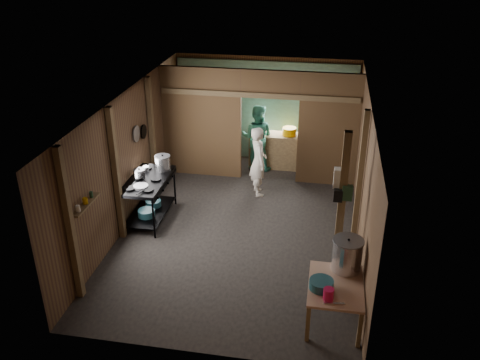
% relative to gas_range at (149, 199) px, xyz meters
% --- Properties ---
extents(floor, '(4.50, 7.00, 0.00)m').
position_rel_gas_range_xyz_m(floor, '(1.88, 0.07, -0.45)').
color(floor, black).
rests_on(floor, ground).
extents(ceiling, '(4.50, 7.00, 0.00)m').
position_rel_gas_range_xyz_m(ceiling, '(1.88, 0.07, 2.15)').
color(ceiling, black).
rests_on(ceiling, ground).
extents(wall_back, '(4.50, 0.00, 2.60)m').
position_rel_gas_range_xyz_m(wall_back, '(1.88, 3.57, 0.85)').
color(wall_back, brown).
rests_on(wall_back, ground).
extents(wall_front, '(4.50, 0.00, 2.60)m').
position_rel_gas_range_xyz_m(wall_front, '(1.88, -3.43, 0.85)').
color(wall_front, brown).
rests_on(wall_front, ground).
extents(wall_left, '(0.00, 7.00, 2.60)m').
position_rel_gas_range_xyz_m(wall_left, '(-0.37, 0.07, 0.85)').
color(wall_left, brown).
rests_on(wall_left, ground).
extents(wall_right, '(0.00, 7.00, 2.60)m').
position_rel_gas_range_xyz_m(wall_right, '(4.13, 0.07, 0.85)').
color(wall_right, brown).
rests_on(wall_right, ground).
extents(partition_left, '(1.85, 0.10, 2.60)m').
position_rel_gas_range_xyz_m(partition_left, '(0.55, 2.27, 0.85)').
color(partition_left, brown).
rests_on(partition_left, floor).
extents(partition_right, '(1.35, 0.10, 2.60)m').
position_rel_gas_range_xyz_m(partition_right, '(3.46, 2.27, 0.85)').
color(partition_right, brown).
rests_on(partition_right, floor).
extents(partition_header, '(1.30, 0.10, 0.60)m').
position_rel_gas_range_xyz_m(partition_header, '(2.13, 2.27, 1.85)').
color(partition_header, brown).
rests_on(partition_header, wall_back).
extents(turquoise_panel, '(4.40, 0.06, 2.50)m').
position_rel_gas_range_xyz_m(turquoise_panel, '(1.88, 3.51, 0.80)').
color(turquoise_panel, '#649D99').
rests_on(turquoise_panel, wall_back).
extents(back_counter, '(1.20, 0.50, 0.85)m').
position_rel_gas_range_xyz_m(back_counter, '(2.18, 3.02, -0.02)').
color(back_counter, olive).
rests_on(back_counter, floor).
extents(wall_clock, '(0.20, 0.03, 0.20)m').
position_rel_gas_range_xyz_m(wall_clock, '(2.13, 3.47, 1.45)').
color(wall_clock, silver).
rests_on(wall_clock, wall_back).
extents(post_left_a, '(0.10, 0.12, 2.60)m').
position_rel_gas_range_xyz_m(post_left_a, '(-0.30, -2.53, 0.85)').
color(post_left_a, olive).
rests_on(post_left_a, floor).
extents(post_left_b, '(0.10, 0.12, 2.60)m').
position_rel_gas_range_xyz_m(post_left_b, '(-0.30, -0.73, 0.85)').
color(post_left_b, olive).
rests_on(post_left_b, floor).
extents(post_left_c, '(0.10, 0.12, 2.60)m').
position_rel_gas_range_xyz_m(post_left_c, '(-0.30, 1.27, 0.85)').
color(post_left_c, olive).
rests_on(post_left_c, floor).
extents(post_right, '(0.10, 0.12, 2.60)m').
position_rel_gas_range_xyz_m(post_right, '(4.06, -0.13, 0.85)').
color(post_right, olive).
rests_on(post_right, floor).
extents(post_free, '(0.12, 0.12, 2.60)m').
position_rel_gas_range_xyz_m(post_free, '(3.73, -1.23, 0.85)').
color(post_free, olive).
rests_on(post_free, floor).
extents(cross_beam, '(4.40, 0.12, 0.12)m').
position_rel_gas_range_xyz_m(cross_beam, '(1.88, 2.22, 1.60)').
color(cross_beam, olive).
rests_on(cross_beam, wall_left).
extents(pan_lid_big, '(0.03, 0.34, 0.34)m').
position_rel_gas_range_xyz_m(pan_lid_big, '(-0.33, 0.47, 1.20)').
color(pan_lid_big, gray).
rests_on(pan_lid_big, wall_left).
extents(pan_lid_small, '(0.03, 0.30, 0.30)m').
position_rel_gas_range_xyz_m(pan_lid_small, '(-0.33, 0.87, 1.10)').
color(pan_lid_small, black).
rests_on(pan_lid_small, wall_left).
extents(wall_shelf, '(0.14, 0.80, 0.03)m').
position_rel_gas_range_xyz_m(wall_shelf, '(-0.27, -2.03, 0.95)').
color(wall_shelf, olive).
rests_on(wall_shelf, wall_left).
extents(jar_white, '(0.07, 0.07, 0.10)m').
position_rel_gas_range_xyz_m(jar_white, '(-0.27, -2.28, 1.02)').
color(jar_white, silver).
rests_on(jar_white, wall_shelf).
extents(jar_yellow, '(0.08, 0.08, 0.10)m').
position_rel_gas_range_xyz_m(jar_yellow, '(-0.27, -2.03, 1.02)').
color(jar_yellow, '#BE8100').
rests_on(jar_yellow, wall_shelf).
extents(jar_green, '(0.06, 0.06, 0.10)m').
position_rel_gas_range_xyz_m(jar_green, '(-0.27, -1.81, 1.02)').
color(jar_green, '#22452B').
rests_on(jar_green, wall_shelf).
extents(bag_white, '(0.22, 0.15, 0.32)m').
position_rel_gas_range_xyz_m(bag_white, '(3.68, -1.15, 1.33)').
color(bag_white, silver).
rests_on(bag_white, post_free).
extents(bag_green, '(0.16, 0.12, 0.24)m').
position_rel_gas_range_xyz_m(bag_green, '(3.80, -1.29, 1.15)').
color(bag_green, '#22452B').
rests_on(bag_green, post_free).
extents(bag_black, '(0.14, 0.10, 0.20)m').
position_rel_gas_range_xyz_m(bag_black, '(3.66, -1.31, 1.10)').
color(bag_black, black).
rests_on(bag_black, post_free).
extents(gas_range, '(0.78, 1.51, 0.89)m').
position_rel_gas_range_xyz_m(gas_range, '(0.00, 0.00, 0.00)').
color(gas_range, black).
rests_on(gas_range, floor).
extents(prep_table, '(0.80, 1.10, 0.65)m').
position_rel_gas_range_xyz_m(prep_table, '(3.71, -2.41, -0.12)').
color(prep_table, tan).
rests_on(prep_table, floor).
extents(stove_pot_large, '(0.40, 0.40, 0.33)m').
position_rel_gas_range_xyz_m(stove_pot_large, '(0.17, 0.49, 0.59)').
color(stove_pot_large, silver).
rests_on(stove_pot_large, gas_range).
extents(stove_pot_med, '(0.24, 0.24, 0.20)m').
position_rel_gas_range_xyz_m(stove_pot_med, '(-0.17, 0.03, 0.53)').
color(stove_pot_med, silver).
rests_on(stove_pot_med, gas_range).
extents(stove_saucepan, '(0.19, 0.19, 0.09)m').
position_rel_gas_range_xyz_m(stove_saucepan, '(-0.17, 0.38, 0.49)').
color(stove_saucepan, silver).
rests_on(stove_saucepan, gas_range).
extents(frying_pan, '(0.44, 0.57, 0.07)m').
position_rel_gas_range_xyz_m(frying_pan, '(0.00, -0.37, 0.47)').
color(frying_pan, gray).
rests_on(frying_pan, gas_range).
extents(blue_tub_front, '(0.34, 0.34, 0.14)m').
position_rel_gas_range_xyz_m(blue_tub_front, '(0.00, -0.21, -0.20)').
color(blue_tub_front, '#1E4A54').
rests_on(blue_tub_front, gas_range).
extents(blue_tub_back, '(0.32, 0.32, 0.13)m').
position_rel_gas_range_xyz_m(blue_tub_back, '(0.00, 0.22, -0.21)').
color(blue_tub_back, '#1E4A54').
rests_on(blue_tub_back, gas_range).
extents(stock_pot, '(0.49, 0.49, 0.54)m').
position_rel_gas_range_xyz_m(stock_pot, '(3.85, -2.00, 0.46)').
color(stock_pot, silver).
rests_on(stock_pot, prep_table).
extents(wash_basin, '(0.36, 0.36, 0.13)m').
position_rel_gas_range_xyz_m(wash_basin, '(3.50, -2.53, 0.27)').
color(wash_basin, '#1E4A54').
rests_on(wash_basin, prep_table).
extents(pink_bucket, '(0.16, 0.16, 0.18)m').
position_rel_gas_range_xyz_m(pink_bucket, '(3.60, -2.77, 0.29)').
color(pink_bucket, '#B8103F').
rests_on(pink_bucket, prep_table).
extents(knife, '(0.30, 0.07, 0.01)m').
position_rel_gas_range_xyz_m(knife, '(3.69, -2.84, 0.21)').
color(knife, silver).
rests_on(knife, prep_table).
extents(yellow_tub, '(0.33, 0.33, 0.19)m').
position_rel_gas_range_xyz_m(yellow_tub, '(2.53, 3.02, 0.50)').
color(yellow_tub, '#BE8100').
rests_on(yellow_tub, back_counter).
extents(cook, '(0.55, 0.66, 1.56)m').
position_rel_gas_range_xyz_m(cook, '(2.00, 1.49, 0.33)').
color(cook, white).
rests_on(cook, floor).
extents(worker_back, '(0.84, 0.68, 1.62)m').
position_rel_gas_range_xyz_m(worker_back, '(1.77, 2.84, 0.36)').
color(worker_back, teal).
rests_on(worker_back, floor).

